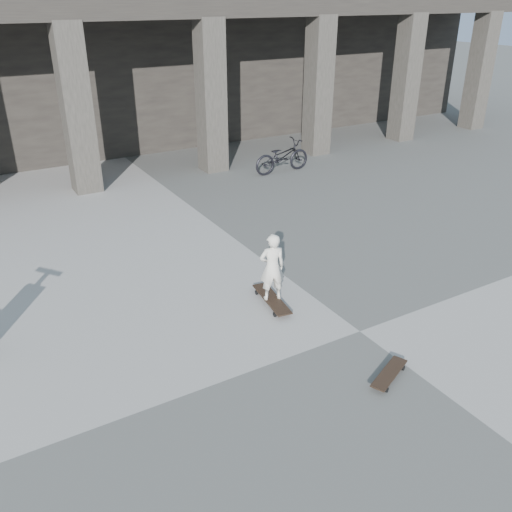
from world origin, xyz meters
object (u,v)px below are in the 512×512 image
child (272,267)px  skateboard_spare (389,374)px  longboard (272,299)px  bicycle (282,156)px

child → skateboard_spare: bearing=113.8°
longboard → bicycle: bearing=-25.9°
bicycle → child: bearing=144.5°
longboard → bicycle: 7.21m
longboard → bicycle: size_ratio=0.63×
skateboard_spare → bicycle: 9.13m
child → bicycle: (4.03, 5.97, -0.22)m
skateboard_spare → child: bearing=73.6°
longboard → child: bearing=0.0°
skateboard_spare → bicycle: bicycle is taller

